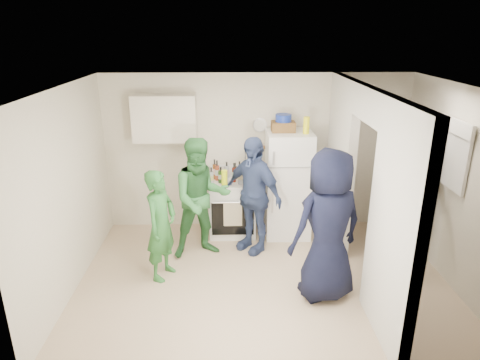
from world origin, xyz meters
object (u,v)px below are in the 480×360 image
(person_navy, at_px, (328,226))
(person_green_left, at_px, (161,225))
(wicker_basket, at_px, (283,127))
(yellow_cup_stack_top, at_px, (306,125))
(person_denim, at_px, (253,195))
(fridge, at_px, (288,184))
(person_green_center, at_px, (201,198))
(stove, at_px, (233,207))
(person_nook, at_px, (402,196))
(blue_bowl, at_px, (283,118))

(person_navy, bearing_deg, person_green_left, -33.86)
(wicker_basket, relative_size, yellow_cup_stack_top, 1.40)
(yellow_cup_stack_top, distance_m, person_denim, 1.29)
(fridge, distance_m, person_green_left, 2.17)
(person_green_left, relative_size, person_green_center, 0.85)
(stove, distance_m, yellow_cup_stack_top, 1.73)
(stove, height_order, wicker_basket, wicker_basket)
(stove, xyz_separation_m, person_nook, (2.31, -0.90, 0.53))
(stove, bearing_deg, person_green_left, -126.62)
(blue_bowl, xyz_separation_m, person_navy, (0.34, -1.76, -0.93))
(person_green_left, height_order, person_navy, person_navy)
(person_navy, bearing_deg, yellow_cup_stack_top, -109.54)
(person_green_left, bearing_deg, stove, -14.67)
(wicker_basket, bearing_deg, person_navy, -78.98)
(wicker_basket, relative_size, blue_bowl, 1.46)
(blue_bowl, distance_m, person_denim, 1.25)
(stove, bearing_deg, person_denim, -61.88)
(wicker_basket, height_order, person_navy, person_navy)
(blue_bowl, bearing_deg, stove, -178.50)
(fridge, relative_size, person_denim, 0.96)
(yellow_cup_stack_top, xyz_separation_m, person_navy, (0.02, -1.61, -0.85))
(yellow_cup_stack_top, distance_m, person_nook, 1.66)
(person_nook, bearing_deg, person_green_center, -107.31)
(yellow_cup_stack_top, height_order, person_green_left, yellow_cup_stack_top)
(blue_bowl, xyz_separation_m, person_green_left, (-1.69, -1.27, -1.13))
(fridge, xyz_separation_m, wicker_basket, (-0.10, 0.05, 0.91))
(person_denim, bearing_deg, blue_bowl, 94.41)
(wicker_basket, xyz_separation_m, person_navy, (0.34, -1.76, -0.80))
(fridge, distance_m, person_nook, 1.69)
(wicker_basket, relative_size, person_nook, 0.18)
(yellow_cup_stack_top, bearing_deg, person_green_left, -150.91)
(person_green_left, xyz_separation_m, person_denim, (1.22, 0.71, 0.12))
(person_green_center, bearing_deg, stove, 39.61)
(stove, bearing_deg, yellow_cup_stack_top, -6.83)
(blue_bowl, height_order, person_green_center, blue_bowl)
(wicker_basket, relative_size, person_navy, 0.19)
(fridge, bearing_deg, wicker_basket, 153.43)
(person_navy, bearing_deg, person_nook, -165.35)
(wicker_basket, distance_m, person_denim, 1.14)
(blue_bowl, distance_m, person_green_left, 2.40)
(person_nook, bearing_deg, wicker_basket, -133.23)
(person_navy, bearing_deg, wicker_basket, -99.32)
(fridge, xyz_separation_m, blue_bowl, (-0.10, 0.05, 1.04))
(person_denim, bearing_deg, stove, 163.10)
(person_navy, height_order, person_nook, person_nook)
(stove, relative_size, person_green_left, 0.60)
(yellow_cup_stack_top, height_order, person_green_center, yellow_cup_stack_top)
(person_denim, height_order, person_nook, person_nook)
(person_green_left, bearing_deg, person_nook, -61.79)
(yellow_cup_stack_top, distance_m, person_green_left, 2.53)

